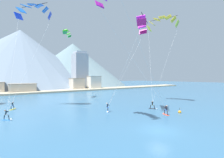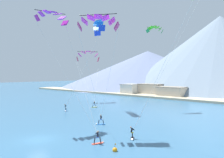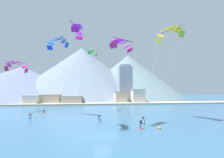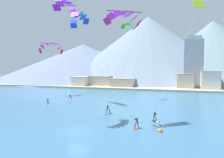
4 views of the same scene
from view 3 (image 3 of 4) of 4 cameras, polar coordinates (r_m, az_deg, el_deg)
ground_plane at (r=28.05m, az=-3.00°, el=-18.06°), size 400.00×400.00×0.00m
kitesurfer_near_lead at (r=53.54m, az=-21.16°, el=-10.36°), size 1.34×1.65×1.64m
kitesurfer_near_trail at (r=33.27m, az=9.31°, el=-14.75°), size 0.98×1.77×1.78m
kitesurfer_mid_center at (r=37.86m, az=10.38°, el=-13.40°), size 1.31×1.66×1.73m
kitesurfer_far_left at (r=39.30m, az=-4.37°, el=-13.06°), size 1.34×1.65×1.75m
kitesurfer_far_right at (r=45.46m, az=-24.98°, el=-11.47°), size 1.55×1.47×1.70m
parafoil_kite_near_lead at (r=63.57m, az=-28.63°, el=3.83°), size 12.99×10.69×14.69m
parafoil_kite_near_trail at (r=33.93m, az=-10.90°, el=15.27°), size 12.41×5.68×17.53m
parafoil_kite_mid_center at (r=45.40m, az=18.10°, el=14.05°), size 9.95×7.77×20.48m
parafoil_kite_far_left at (r=35.89m, az=3.05°, el=11.23°), size 6.67×7.18×15.79m
parafoil_kite_far_right at (r=51.84m, az=-17.51°, el=11.32°), size 7.84×9.09×20.20m
parafoil_kite_distant_high_outer at (r=60.23m, az=-6.44°, el=8.67°), size 3.49×4.09×1.73m
race_marker_buoy at (r=33.74m, az=15.19°, el=-15.17°), size 0.56×0.56×1.02m
shoreline_strip at (r=84.97m, az=-6.26°, el=-7.99°), size 180.00×10.00×0.70m
shore_building_harbour_front at (r=91.63m, az=-19.45°, el=-6.24°), size 9.37×5.39×4.67m
shore_building_promenade_mid at (r=90.77m, az=2.75°, el=-5.99°), size 6.31×6.93×6.13m
shore_building_quay_east at (r=90.12m, az=8.36°, el=-5.65°), size 6.58×6.25×7.18m
shore_building_quay_west at (r=87.58m, az=-12.99°, el=-6.70°), size 10.07×6.54×4.00m
shore_building_old_town at (r=90.51m, az=-24.68°, el=-6.22°), size 6.54×7.19×4.45m
highrise_tower at (r=93.77m, az=4.17°, el=-1.68°), size 7.00×7.00×20.42m
mountain_peak_west_ridge at (r=139.09m, az=-9.86°, el=1.88°), size 105.94×105.94×39.87m
mountain_peak_central_summit at (r=137.18m, az=5.32°, el=0.69°), size 85.44×85.44×34.00m
mountain_peak_east_shoulder at (r=144.14m, az=-27.37°, el=-1.17°), size 113.51×113.51×23.81m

